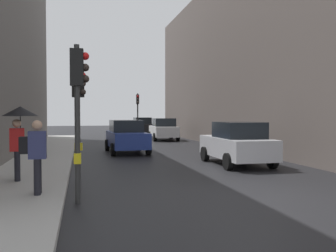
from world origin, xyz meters
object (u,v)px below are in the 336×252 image
(car_blue_van, at_px, (127,136))
(traffic_light_near_left, at_px, (78,94))
(traffic_light_near_right, at_px, (79,102))
(traffic_light_far_median, at_px, (138,107))
(pedestrian_with_grey_backpack, at_px, (35,152))
(car_silver_hatchback, at_px, (237,143))
(car_dark_suv, at_px, (142,126))
(pedestrian_with_umbrella, at_px, (19,122))
(car_white_compact, at_px, (163,129))

(car_blue_van, bearing_deg, traffic_light_near_left, -102.50)
(traffic_light_near_left, bearing_deg, traffic_light_near_right, 90.09)
(traffic_light_far_median, bearing_deg, pedestrian_with_grey_backpack, -104.43)
(car_blue_van, relative_size, car_silver_hatchback, 1.01)
(car_blue_van, bearing_deg, car_dark_suv, 78.02)
(traffic_light_far_median, xyz_separation_m, pedestrian_with_umbrella, (-6.65, -21.21, -0.88))
(traffic_light_far_median, xyz_separation_m, car_silver_hatchback, (1.28, -18.53, -1.84))
(traffic_light_near_left, height_order, traffic_light_near_right, traffic_light_near_left)
(traffic_light_near_right, height_order, pedestrian_with_grey_backpack, traffic_light_near_right)
(traffic_light_near_left, relative_size, car_silver_hatchback, 0.87)
(car_blue_van, bearing_deg, traffic_light_near_right, -107.16)
(traffic_light_near_left, relative_size, car_blue_van, 0.86)
(traffic_light_near_left, height_order, pedestrian_with_grey_backpack, traffic_light_near_left)
(traffic_light_near_left, height_order, car_silver_hatchback, traffic_light_near_left)
(car_silver_hatchback, distance_m, pedestrian_with_umbrella, 8.43)
(car_blue_van, xyz_separation_m, car_dark_suv, (3.70, 17.44, 0.00))
(car_silver_hatchback, xyz_separation_m, car_white_compact, (0.24, 14.78, 0.00))
(car_blue_van, height_order, car_white_compact, same)
(traffic_light_far_median, bearing_deg, traffic_light_near_right, -103.58)
(traffic_light_far_median, bearing_deg, pedestrian_with_umbrella, -107.41)
(traffic_light_near_left, xyz_separation_m, car_silver_hatchback, (6.27, 5.21, -1.65))
(traffic_light_near_right, bearing_deg, pedestrian_with_grey_backpack, -110.90)
(car_silver_hatchback, relative_size, car_white_compact, 0.98)
(pedestrian_with_grey_backpack, bearing_deg, traffic_light_near_left, -26.08)
(traffic_light_near_left, height_order, car_blue_van, traffic_light_near_left)
(traffic_light_far_median, height_order, pedestrian_with_grey_backpack, traffic_light_far_median)
(traffic_light_far_median, bearing_deg, car_blue_van, -101.28)
(traffic_light_far_median, height_order, car_dark_suv, traffic_light_far_median)
(pedestrian_with_grey_backpack, bearing_deg, pedestrian_with_umbrella, 108.11)
(car_silver_hatchback, bearing_deg, car_white_compact, 89.08)
(traffic_light_near_left, relative_size, pedestrian_with_umbrella, 1.71)
(car_white_compact, distance_m, pedestrian_with_umbrella, 19.30)
(traffic_light_near_right, height_order, pedestrian_with_umbrella, traffic_light_near_right)
(traffic_light_far_median, bearing_deg, traffic_light_near_left, -101.85)
(traffic_light_far_median, distance_m, car_dark_suv, 5.21)
(traffic_light_near_right, xyz_separation_m, car_silver_hatchback, (6.27, 2.11, -1.57))
(traffic_light_near_left, distance_m, pedestrian_with_umbrella, 3.11)
(traffic_light_near_left, relative_size, car_dark_suv, 0.87)
(pedestrian_with_grey_backpack, bearing_deg, car_white_compact, 68.95)
(traffic_light_near_right, bearing_deg, traffic_light_far_median, 76.42)
(car_white_compact, relative_size, pedestrian_with_grey_backpack, 2.42)
(car_blue_van, bearing_deg, traffic_light_far_median, 78.72)
(car_blue_van, xyz_separation_m, pedestrian_with_grey_backpack, (-3.45, -10.54, 0.29))
(traffic_light_near_left, bearing_deg, pedestrian_with_umbrella, 123.36)
(car_blue_van, distance_m, car_dark_suv, 17.83)
(traffic_light_near_left, distance_m, pedestrian_with_grey_backpack, 1.76)
(car_silver_hatchback, bearing_deg, pedestrian_with_grey_backpack, -147.00)
(car_silver_hatchback, height_order, car_white_compact, same)
(traffic_light_near_left, distance_m, car_white_compact, 21.08)
(car_silver_hatchback, relative_size, pedestrian_with_umbrella, 1.97)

